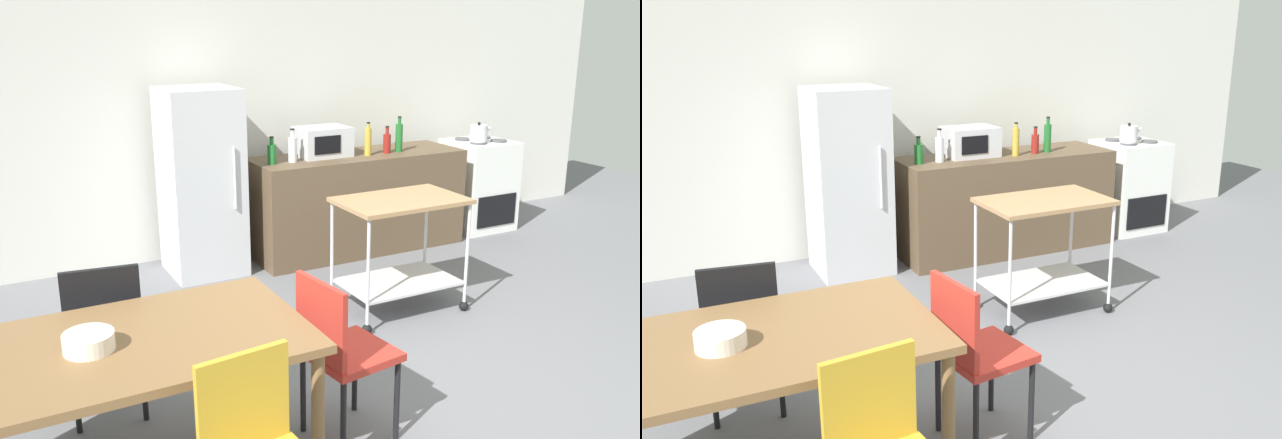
{
  "view_description": "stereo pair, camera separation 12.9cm",
  "coord_description": "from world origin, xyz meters",
  "views": [
    {
      "loc": [
        -2.24,
        -2.59,
        2.06
      ],
      "look_at": [
        -0.23,
        1.2,
        0.8
      ],
      "focal_mm": 38.05,
      "sensor_mm": 36.0,
      "label": 1
    },
    {
      "loc": [
        -2.12,
        -2.65,
        2.06
      ],
      "look_at": [
        -0.23,
        1.2,
        0.8
      ],
      "focal_mm": 38.05,
      "sensor_mm": 36.0,
      "label": 2
    }
  ],
  "objects": [
    {
      "name": "stove_oven",
      "position": [
        2.35,
        2.62,
        0.45
      ],
      "size": [
        0.6,
        0.61,
        0.92
      ],
      "color": "white",
      "rests_on": "ground_plane"
    },
    {
      "name": "ground_plane",
      "position": [
        0.0,
        0.0,
        0.0
      ],
      "size": [
        12.0,
        12.0,
        0.0
      ],
      "primitive_type": "plane",
      "color": "slate"
    },
    {
      "name": "kitchen_counter",
      "position": [
        0.9,
        2.6,
        0.45
      ],
      "size": [
        2.0,
        0.64,
        0.9
      ],
      "primitive_type": "cube",
      "color": "brown",
      "rests_on": "ground_plane"
    },
    {
      "name": "bottle_hot_sauce",
      "position": [
        0.22,
        2.55,
        1.02
      ],
      "size": [
        0.07,
        0.07,
        0.29
      ],
      "color": "silver",
      "rests_on": "kitchen_counter"
    },
    {
      "name": "bottle_soda",
      "position": [
        0.03,
        2.56,
        0.99
      ],
      "size": [
        0.08,
        0.08,
        0.23
      ],
      "color": "#1E6628",
      "rests_on": "kitchen_counter"
    },
    {
      "name": "kitchen_cart",
      "position": [
        0.44,
        1.25,
        0.57
      ],
      "size": [
        0.91,
        0.57,
        0.85
      ],
      "color": "#A37A51",
      "rests_on": "ground_plane"
    },
    {
      "name": "refrigerator",
      "position": [
        -0.55,
        2.7,
        0.78
      ],
      "size": [
        0.6,
        0.63,
        1.55
      ],
      "color": "silver",
      "rests_on": "ground_plane"
    },
    {
      "name": "kettle",
      "position": [
        2.23,
        2.52,
        1.0
      ],
      "size": [
        0.24,
        0.17,
        0.19
      ],
      "color": "silver",
      "rests_on": "stove_oven"
    },
    {
      "name": "microwave",
      "position": [
        0.57,
        2.67,
        1.03
      ],
      "size": [
        0.46,
        0.35,
        0.26
      ],
      "color": "silver",
      "rests_on": "kitchen_counter"
    },
    {
      "name": "bottle_soy_sauce",
      "position": [
        1.16,
        2.52,
        1.0
      ],
      "size": [
        0.07,
        0.07,
        0.25
      ],
      "color": "maroon",
      "rests_on": "kitchen_counter"
    },
    {
      "name": "back_wall",
      "position": [
        0.0,
        3.2,
        1.45
      ],
      "size": [
        8.4,
        0.12,
        2.9
      ],
      "primitive_type": "cube",
      "color": "silver",
      "rests_on": "ground_plane"
    },
    {
      "name": "bottle_vinegar",
      "position": [
        1.3,
        2.53,
        1.04
      ],
      "size": [
        0.07,
        0.07,
        0.32
      ],
      "color": "#1E6628",
      "rests_on": "kitchen_counter"
    },
    {
      "name": "bottle_sparkling_water",
      "position": [
        0.94,
        2.5,
        1.03
      ],
      "size": [
        0.06,
        0.06,
        0.3
      ],
      "color": "gold",
      "rests_on": "kitchen_counter"
    },
    {
      "name": "dining_table",
      "position": [
        -1.71,
        0.11,
        0.67
      ],
      "size": [
        1.5,
        0.9,
        0.75
      ],
      "color": "brown",
      "rests_on": "ground_plane"
    },
    {
      "name": "chair_black",
      "position": [
        -1.72,
        0.8,
        0.52
      ],
      "size": [
        0.45,
        0.45,
        0.89
      ],
      "rotation": [
        0.0,
        0.0,
        3.01
      ],
      "color": "black",
      "rests_on": "ground_plane"
    },
    {
      "name": "fruit_bowl",
      "position": [
        -1.89,
        0.1,
        0.79
      ],
      "size": [
        0.21,
        0.21,
        0.08
      ],
      "primitive_type": "cylinder",
      "color": "white",
      "rests_on": "dining_table"
    },
    {
      "name": "chair_red",
      "position": [
        -0.74,
        0.03,
        0.52
      ],
      "size": [
        0.45,
        0.45,
        0.89
      ],
      "rotation": [
        0.0,
        0.0,
        1.71
      ],
      "color": "#B72D23",
      "rests_on": "ground_plane"
    }
  ]
}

